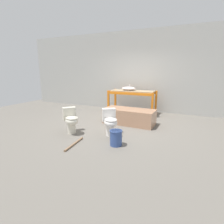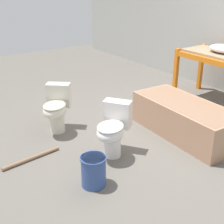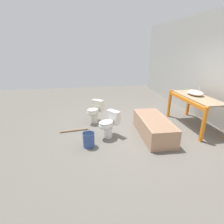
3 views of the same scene
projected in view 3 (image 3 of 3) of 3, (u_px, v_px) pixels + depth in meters
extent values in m
plane|color=#666059|center=(143.00, 131.00, 4.85)|extent=(12.00, 12.00, 0.00)
cube|color=orange|center=(169.00, 103.00, 5.74)|extent=(0.07, 0.07, 0.89)
cube|color=orange|center=(204.00, 125.00, 4.16)|extent=(0.07, 0.07, 0.89)
cube|color=orange|center=(189.00, 102.00, 5.85)|extent=(0.07, 0.07, 0.89)
cube|color=orange|center=(186.00, 100.00, 4.83)|extent=(1.71, 0.06, 0.09)
cube|color=orange|center=(208.00, 99.00, 4.94)|extent=(1.71, 0.06, 0.09)
cube|color=#998466|center=(197.00, 97.00, 4.86)|extent=(1.64, 0.62, 0.04)
ellipsoid|color=silver|center=(195.00, 93.00, 4.99)|extent=(0.55, 0.38, 0.14)
cylinder|color=silver|center=(199.00, 89.00, 4.96)|extent=(0.02, 0.02, 0.08)
cube|color=tan|center=(153.00, 127.00, 4.53)|extent=(1.60, 0.74, 0.47)
cube|color=#977056|center=(154.00, 122.00, 4.48)|extent=(1.52, 0.66, 0.20)
cylinder|color=silver|center=(95.00, 118.00, 5.36)|extent=(0.22, 0.22, 0.27)
ellipsoid|color=silver|center=(93.00, 112.00, 5.22)|extent=(0.52, 0.51, 0.22)
ellipsoid|color=#B3AF9F|center=(93.00, 109.00, 5.20)|extent=(0.50, 0.49, 0.03)
cube|color=silver|center=(98.00, 105.00, 5.39)|extent=(0.34, 0.37, 0.35)
cylinder|color=white|center=(108.00, 132.00, 4.48)|extent=(0.22, 0.22, 0.27)
ellipsoid|color=white|center=(106.00, 125.00, 4.35)|extent=(0.50, 0.52, 0.22)
ellipsoid|color=beige|center=(106.00, 122.00, 4.32)|extent=(0.48, 0.50, 0.03)
cube|color=white|center=(113.00, 117.00, 4.48)|extent=(0.37, 0.33, 0.35)
cylinder|color=#334C8C|center=(89.00, 140.00, 4.03)|extent=(0.26, 0.26, 0.35)
cylinder|color=#334C8C|center=(88.00, 133.00, 3.97)|extent=(0.28, 0.28, 0.02)
cylinder|color=#8C6B4C|center=(74.00, 130.00, 4.82)|extent=(0.12, 0.76, 0.05)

